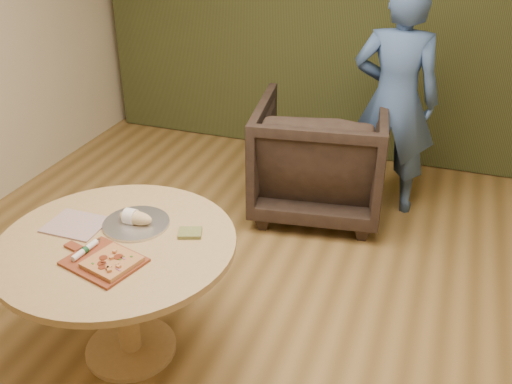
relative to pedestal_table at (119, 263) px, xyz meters
The scene contains 12 objects.
room_shell 0.98m from the pedestal_table, 21.17° to the left, with size 5.04×6.04×2.84m.
curtain 3.25m from the pedestal_table, 80.13° to the left, with size 4.80×0.14×2.78m, color #2C3217.
pedestal_table is the anchor object (origin of this frame).
pizza_paddle 0.24m from the pedestal_table, 77.96° to the right, with size 0.47×0.36×0.01m.
flatbread_pizza 0.28m from the pedestal_table, 62.49° to the right, with size 0.27×0.27×0.04m.
cutlery_roll 0.25m from the pedestal_table, 114.17° to the right, with size 0.05×0.20×0.03m.
newspaper 0.32m from the pedestal_table, 169.07° to the left, with size 0.30×0.25×0.01m, color beige.
serving_tray 0.23m from the pedestal_table, 84.14° to the left, with size 0.36×0.36×0.02m.
bread_roll 0.25m from the pedestal_table, 87.07° to the left, with size 0.19×0.09×0.09m.
green_packet 0.41m from the pedestal_table, 28.75° to the left, with size 0.12×0.10×0.02m, color #535A28.
armchair 2.03m from the pedestal_table, 72.88° to the left, with size 0.98×0.92×1.01m, color black.
person_standing 2.46m from the pedestal_table, 63.27° to the left, with size 0.66×0.43×1.81m, color #385486.
Camera 1 is at (0.96, -2.27, 2.37)m, focal length 40.00 mm.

